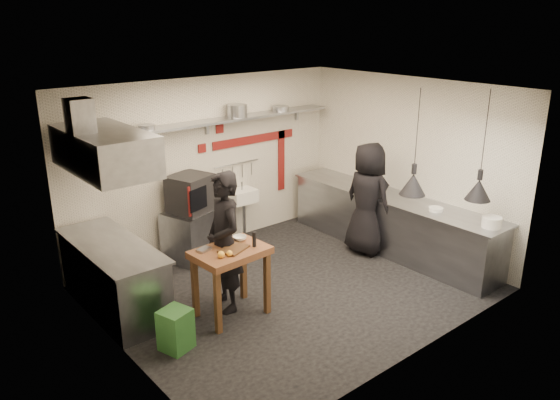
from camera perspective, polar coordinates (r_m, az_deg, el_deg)
floor at (r=7.89m, az=1.18°, el=-9.19°), size 5.00×5.00×0.00m
ceiling at (r=7.03m, az=1.34°, el=11.40°), size 5.00×5.00×0.00m
wall_back at (r=8.96m, az=-7.59°, el=3.75°), size 5.00×0.04×2.80m
wall_front at (r=6.02m, az=14.51°, el=-4.37°), size 5.00×0.04×2.80m
wall_left at (r=6.10m, az=-16.82°, el=-4.26°), size 0.04×4.20×2.80m
wall_right at (r=9.11m, az=13.25°, el=3.66°), size 0.04×4.20×2.80m
red_band_horiz at (r=9.40m, az=-2.69°, el=6.37°), size 1.70×0.02×0.14m
red_band_vert at (r=9.88m, az=0.13°, el=4.14°), size 0.14×0.02×1.10m
red_tile_a at (r=8.95m, az=-6.31°, el=7.40°), size 0.14×0.02×0.14m
red_tile_b at (r=8.83m, az=-8.15°, el=5.37°), size 0.14×0.02×0.14m
back_shelf at (r=8.66m, az=-7.15°, el=8.12°), size 4.60×0.34×0.04m
shelf_bracket_left at (r=7.98m, az=-19.29°, el=5.56°), size 0.04×0.06×0.24m
shelf_bracket_mid at (r=8.80m, az=-7.66°, el=7.61°), size 0.04×0.06×0.24m
shelf_bracket_right at (r=9.92m, az=1.75°, el=9.04°), size 0.04×0.06×0.24m
pan_far_left at (r=7.92m, az=-16.94°, el=6.93°), size 0.35×0.35×0.09m
pan_mid_left at (r=8.12m, az=-13.77°, el=7.41°), size 0.30×0.30×0.07m
stock_pot at (r=8.90m, az=-4.50°, el=9.29°), size 0.40×0.40×0.20m
pan_right at (r=9.46m, az=0.07°, el=9.55°), size 0.34×0.34×0.08m
oven_stand at (r=8.76m, az=-9.33°, el=-3.63°), size 0.88×0.84×0.80m
combi_oven at (r=8.53m, az=-9.34°, el=0.69°), size 0.74×0.71×0.58m
oven_door at (r=8.29m, az=-8.54°, el=0.21°), size 0.43×0.17×0.46m
oven_glass at (r=8.24m, az=-8.51°, el=0.11°), size 0.36×0.13×0.34m
hand_sink at (r=9.29m, az=-3.97°, el=0.42°), size 0.46×0.34×0.22m
sink_tap at (r=9.24m, az=-4.00°, el=1.48°), size 0.03×0.03×0.14m
sink_drain at (r=9.41m, az=-3.77°, el=-2.18°), size 0.06×0.06×0.66m
utensil_rail at (r=9.25m, az=-4.56°, el=3.81°), size 0.90×0.02×0.02m
counter_right at (r=9.14m, az=11.46°, el=-2.45°), size 0.70×3.80×0.90m
counter_right_top at (r=8.98m, az=11.65°, el=0.32°), size 0.76×3.90×0.03m
plate_stack at (r=8.03m, az=21.23°, el=-2.16°), size 0.34×0.34×0.15m
small_bowl_right at (r=8.45m, az=15.97°, el=-0.93°), size 0.28×0.28×0.05m
counter_left at (r=7.50m, az=-16.93°, el=-7.80°), size 0.70×1.90×0.90m
counter_left_top at (r=7.31m, az=-17.27°, el=-4.54°), size 0.76×2.00×0.03m
extractor_hood at (r=6.95m, az=-17.88°, el=4.96°), size 0.78×1.60×0.50m
hood_duct at (r=6.78m, az=-20.17°, el=7.86°), size 0.28×0.28×0.50m
green_bin at (r=6.60m, az=-10.85°, el=-13.16°), size 0.40×0.40×0.50m
prep_table at (r=7.08m, az=-5.12°, el=-8.55°), size 0.95×0.69×0.92m
cutting_board at (r=6.86m, az=-4.85°, el=-5.11°), size 0.43×0.37×0.02m
pepper_mill at (r=6.90m, az=-2.71°, el=-4.12°), size 0.05×0.05×0.20m
lemon_a at (r=6.65m, az=-6.18°, el=-5.70°), size 0.09×0.09×0.09m
lemon_b at (r=6.68m, az=-5.30°, el=-5.56°), size 0.09×0.09×0.07m
veg_ball at (r=7.05m, az=-5.68°, el=-4.14°), size 0.12×0.12×0.09m
steel_tray at (r=6.88m, az=-7.97°, el=-5.15°), size 0.20×0.16×0.03m
bowl at (r=7.13m, az=-4.23°, el=-4.01°), size 0.20×0.20×0.06m
heat_lamp_near at (r=7.60m, az=14.05°, el=5.80°), size 0.38×0.38×1.47m
heat_lamp_far at (r=7.78m, az=20.52°, el=5.28°), size 0.46×0.46×1.51m
chef_left at (r=7.06m, az=-5.86°, el=-4.41°), size 0.56×0.75×1.87m
chef_right at (r=8.82m, az=9.16°, el=0.11°), size 0.59×0.90×1.83m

